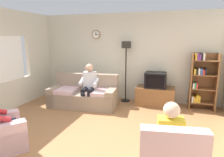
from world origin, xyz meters
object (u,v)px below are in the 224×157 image
object	(u,v)px
tv_stand	(155,96)
person_on_couch	(89,84)
tv	(156,80)
floor_lamp	(126,55)
couch	(84,95)
bookshelf	(201,80)
person_in_right_armchair	(169,135)

from	to	relation	value
tv_stand	person_on_couch	size ratio (longest dim) A/B	0.89
tv	floor_lamp	xyz separation A→B (m)	(-0.91, 0.12, 0.69)
couch	bookshelf	distance (m)	3.32
floor_lamp	tv	bearing A→B (deg)	-7.71
tv_stand	person_in_right_armchair	size ratio (longest dim) A/B	0.98
tv	bookshelf	world-z (taller)	bookshelf
person_on_couch	tv	bearing A→B (deg)	23.70
tv	bookshelf	bearing A→B (deg)	4.48
tv	bookshelf	distance (m)	1.23
bookshelf	floor_lamp	xyz separation A→B (m)	(-2.13, 0.03, 0.63)
couch	tv_stand	distance (m)	2.08
tv_stand	bookshelf	size ratio (longest dim) A/B	0.70
floor_lamp	person_on_couch	bearing A→B (deg)	-133.31
bookshelf	person_in_right_armchair	size ratio (longest dim) A/B	1.40
bookshelf	person_in_right_armchair	distance (m)	3.18
couch	tv_stand	xyz separation A→B (m)	(1.97, 0.68, -0.04)
couch	person_on_couch	xyz separation A→B (m)	(0.21, -0.11, 0.39)
bookshelf	tv_stand	bearing A→B (deg)	-176.66
couch	tv	size ratio (longest dim) A/B	3.30
couch	bookshelf	world-z (taller)	bookshelf
floor_lamp	person_on_couch	distance (m)	1.44
bookshelf	couch	bearing A→B (deg)	-166.67
floor_lamp	person_in_right_armchair	size ratio (longest dim) A/B	1.65
tv_stand	floor_lamp	distance (m)	1.50
couch	person_in_right_armchair	distance (m)	3.37
tv	person_in_right_armchair	size ratio (longest dim) A/B	0.54
couch	person_in_right_armchair	world-z (taller)	person_in_right_armchair
tv	floor_lamp	distance (m)	1.15
person_on_couch	person_in_right_armchair	world-z (taller)	person_on_couch
tv_stand	bookshelf	bearing A→B (deg)	3.34
couch	bookshelf	bearing A→B (deg)	13.33
floor_lamp	person_in_right_armchair	bearing A→B (deg)	-66.32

